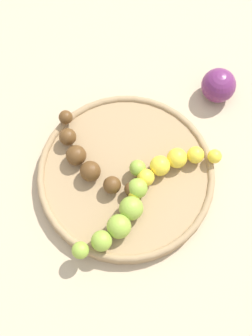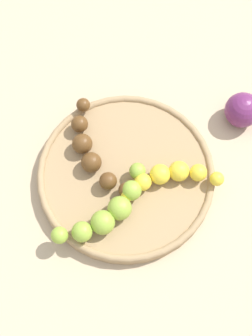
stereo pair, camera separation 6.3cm
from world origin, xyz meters
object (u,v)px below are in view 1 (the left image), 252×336
object	(u,v)px
banana_overripe	(87,160)
banana_green	(121,215)
banana_yellow	(170,165)
plum_purple	(219,85)
fruit_bowl	(126,175)

from	to	relation	value
banana_overripe	banana_green	xyz separation A→B (m)	(-0.09, 0.03, 0.00)
banana_overripe	banana_yellow	size ratio (longest dim) A/B	1.24
banana_green	plum_purple	xyz separation A→B (m)	(0.02, -0.25, -0.01)
banana_overripe	banana_yellow	distance (m)	0.12
plum_purple	banana_yellow	bearing A→B (deg)	98.95
banana_yellow	fruit_bowl	bearing A→B (deg)	69.77
fruit_bowl	banana_green	xyz separation A→B (m)	(-0.04, 0.05, 0.02)
banana_yellow	banana_overripe	bearing A→B (deg)	60.49
banana_green	banana_overripe	bearing A→B (deg)	153.92
banana_yellow	plum_purple	bearing A→B (deg)	-55.96
fruit_bowl	plum_purple	xyz separation A→B (m)	(-0.02, -0.20, 0.01)
banana_overripe	fruit_bowl	bearing A→B (deg)	125.00
plum_purple	banana_overripe	bearing A→B (deg)	72.21
banana_green	banana_yellow	xyz separation A→B (m)	(-0.01, -0.10, -0.00)
banana_overripe	plum_purple	bearing A→B (deg)	172.15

